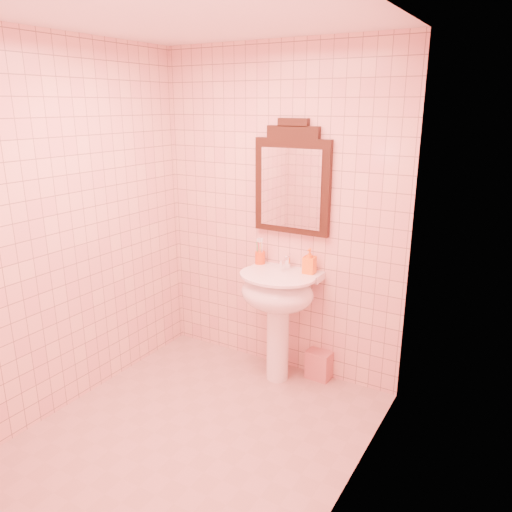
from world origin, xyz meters
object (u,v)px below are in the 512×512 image
Objects in this scene: soap_dispenser at (309,261)px; towel at (319,365)px; pedestal_sink at (278,300)px; mirror at (292,182)px; toothbrush_cup at (260,258)px.

towel is at bearing 14.12° from soap_dispenser.
soap_dispenser is at bearing 36.29° from pedestal_sink.
soap_dispenser is at bearing -18.85° from mirror.
pedestal_sink is 0.64m from towel.
soap_dispenser is at bearing -1.78° from toothbrush_cup.
mirror is at bearing 173.41° from towel.
soap_dispenser reaches higher than towel.
towel is at bearing -6.59° from mirror.
mirror is 4.39× the size of soap_dispenser.
mirror is at bearing 11.90° from toothbrush_cup.
toothbrush_cup is 0.80× the size of towel.
soap_dispenser is 0.83× the size of towel.
pedestal_sink is 4.77× the size of toothbrush_cup.
pedestal_sink reaches higher than towel.
mirror reaches higher than soap_dispenser.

